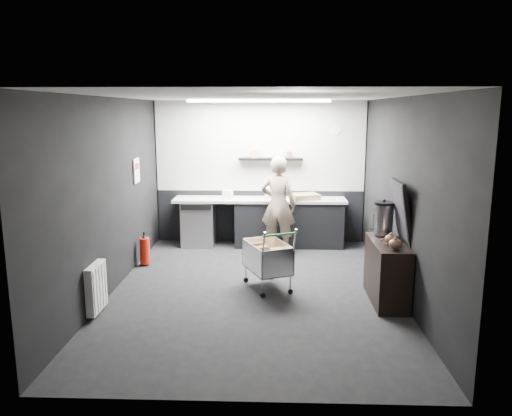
{
  "coord_description": "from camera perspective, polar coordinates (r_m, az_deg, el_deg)",
  "views": [
    {
      "loc": [
        0.27,
        -6.72,
        2.53
      ],
      "look_at": [
        0.01,
        0.4,
        1.12
      ],
      "focal_mm": 35.0,
      "sensor_mm": 36.0,
      "label": 1
    }
  ],
  "objects": [
    {
      "name": "shopping_cart",
      "position": [
        7.15,
        1.29,
        -5.87
      ],
      "size": [
        0.79,
        1.02,
        0.91
      ],
      "color": "silver",
      "rests_on": "floor"
    },
    {
      "name": "poster",
      "position": [
        8.39,
        -13.5,
        4.18
      ],
      "size": [
        0.02,
        0.3,
        0.4
      ],
      "primitive_type": "cube",
      "color": "white",
      "rests_on": "wall_left"
    },
    {
      "name": "prep_counter",
      "position": [
        9.37,
        1.23,
        -1.58
      ],
      "size": [
        3.2,
        0.61,
        0.9
      ],
      "color": "black",
      "rests_on": "floor"
    },
    {
      "name": "pink_tub",
      "position": [
        9.27,
        1.66,
        1.71
      ],
      "size": [
        0.21,
        0.21,
        0.21
      ],
      "primitive_type": "cylinder",
      "color": "silver",
      "rests_on": "prep_counter"
    },
    {
      "name": "poster_red_band",
      "position": [
        8.38,
        -13.49,
        4.66
      ],
      "size": [
        0.02,
        0.22,
        0.1
      ],
      "primitive_type": "cube",
      "color": "red",
      "rests_on": "poster"
    },
    {
      "name": "floor",
      "position": [
        7.18,
        -0.17,
        -9.41
      ],
      "size": [
        5.5,
        5.5,
        0.0
      ],
      "primitive_type": "plane",
      "color": "black",
      "rests_on": "ground"
    },
    {
      "name": "wall_clock",
      "position": [
        9.52,
        9.03,
        8.77
      ],
      "size": [
        0.2,
        0.03,
        0.2
      ],
      "primitive_type": "cylinder",
      "rotation": [
        1.57,
        0.0,
        0.0
      ],
      "color": "white",
      "rests_on": "wall_back"
    },
    {
      "name": "kitchen_wall_panel",
      "position": [
        9.48,
        0.47,
        7.08
      ],
      "size": [
        3.95,
        0.02,
        1.7
      ],
      "primitive_type": "cube",
      "color": "#BBBBB6",
      "rests_on": "wall_back"
    },
    {
      "name": "dado_panel",
      "position": [
        9.67,
        0.46,
        -0.92
      ],
      "size": [
        3.95,
        0.02,
        1.0
      ],
      "primitive_type": "cube",
      "color": "black",
      "rests_on": "wall_back"
    },
    {
      "name": "cardboard_box",
      "position": [
        9.24,
        5.57,
        1.3
      ],
      "size": [
        0.6,
        0.52,
        0.1
      ],
      "primitive_type": "cube",
      "rotation": [
        0.0,
        0.0,
        0.31
      ],
      "color": "#93774E",
      "rests_on": "prep_counter"
    },
    {
      "name": "radiator",
      "position": [
        6.59,
        -17.8,
        -8.65
      ],
      "size": [
        0.1,
        0.5,
        0.6
      ],
      "primitive_type": "cube",
      "color": "white",
      "rests_on": "wall_left"
    },
    {
      "name": "wall_front",
      "position": [
        4.15,
        -1.69,
        -5.3
      ],
      "size": [
        5.5,
        0.0,
        5.5
      ],
      "primitive_type": "plane",
      "rotation": [
        -1.57,
        0.0,
        0.0
      ],
      "color": "black",
      "rests_on": "floor"
    },
    {
      "name": "ceiling_strip",
      "position": [
        8.58,
        0.31,
        12.14
      ],
      "size": [
        2.4,
        0.2,
        0.04
      ],
      "primitive_type": "cube",
      "color": "white",
      "rests_on": "ceiling"
    },
    {
      "name": "fire_extinguisher",
      "position": [
        8.42,
        -12.59,
        -4.69
      ],
      "size": [
        0.16,
        0.16,
        0.54
      ],
      "color": "red",
      "rests_on": "floor"
    },
    {
      "name": "wall_left",
      "position": [
        7.19,
        -16.33,
        1.3
      ],
      "size": [
        0.0,
        5.5,
        5.5
      ],
      "primitive_type": "plane",
      "rotation": [
        1.57,
        0.0,
        1.57
      ],
      "color": "black",
      "rests_on": "floor"
    },
    {
      "name": "sideboard",
      "position": [
        6.91,
        14.8,
        -6.08
      ],
      "size": [
        0.46,
        1.09,
        1.63
      ],
      "color": "black",
      "rests_on": "floor"
    },
    {
      "name": "wall_back",
      "position": [
        9.55,
        0.47,
        4.1
      ],
      "size": [
        5.5,
        0.0,
        5.5
      ],
      "primitive_type": "plane",
      "rotation": [
        1.57,
        0.0,
        0.0
      ],
      "color": "black",
      "rests_on": "floor"
    },
    {
      "name": "person",
      "position": [
        8.85,
        2.55,
        0.37
      ],
      "size": [
        0.72,
        0.57,
        1.74
      ],
      "primitive_type": "imported",
      "rotation": [
        0.0,
        0.0,
        2.88
      ],
      "color": "#C1B199",
      "rests_on": "floor"
    },
    {
      "name": "floating_shelf",
      "position": [
        9.38,
        1.68,
        5.63
      ],
      "size": [
        1.2,
        0.22,
        0.04
      ],
      "primitive_type": "cube",
      "color": "black",
      "rests_on": "wall_back"
    },
    {
      "name": "white_container",
      "position": [
        9.26,
        -3.26,
        1.53
      ],
      "size": [
        0.2,
        0.16,
        0.16
      ],
      "primitive_type": "cube",
      "rotation": [
        0.0,
        0.0,
        -0.17
      ],
      "color": "white",
      "rests_on": "prep_counter"
    },
    {
      "name": "ceiling",
      "position": [
        6.73,
        -0.19,
        12.66
      ],
      "size": [
        5.5,
        5.5,
        0.0
      ],
      "primitive_type": "plane",
      "rotation": [
        3.14,
        0.0,
        0.0
      ],
      "color": "silver",
      "rests_on": "wall_back"
    },
    {
      "name": "wall_right",
      "position": [
        7.04,
        16.32,
        1.1
      ],
      "size": [
        0.0,
        5.5,
        5.5
      ],
      "primitive_type": "plane",
      "rotation": [
        1.57,
        0.0,
        -1.57
      ],
      "color": "black",
      "rests_on": "floor"
    }
  ]
}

